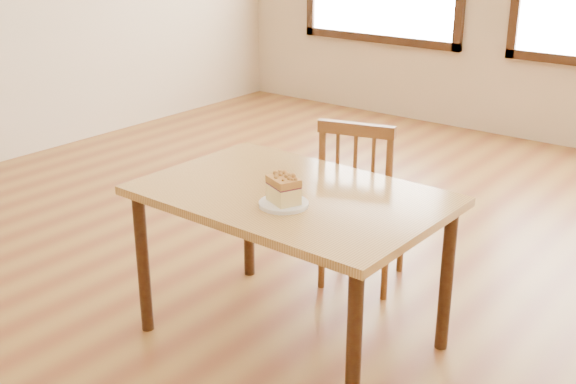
# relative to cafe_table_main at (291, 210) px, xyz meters

# --- Properties ---
(ground) EXTENTS (8.00, 8.00, 0.00)m
(ground) POSITION_rel_cafe_table_main_xyz_m (-0.03, -0.06, -0.66)
(ground) COLOR brown
(cafe_table_main) EXTENTS (1.35, 0.91, 0.75)m
(cafe_table_main) POSITION_rel_cafe_table_main_xyz_m (0.00, 0.00, 0.00)
(cafe_table_main) COLOR tan
(cafe_table_main) RESTS_ON ground
(cafe_chair_main) EXTENTS (0.53, 0.53, 0.96)m
(cafe_chair_main) POSITION_rel_cafe_table_main_xyz_m (-0.05, 0.68, -0.18)
(cafe_chair_main) COLOR brown
(cafe_chair_main) RESTS_ON ground
(plate) EXTENTS (0.21, 0.21, 0.02)m
(plate) POSITION_rel_cafe_table_main_xyz_m (0.08, -0.15, 0.09)
(plate) COLOR white
(plate) RESTS_ON cafe_table_main
(cake_slice) EXTENTS (0.17, 0.15, 0.13)m
(cake_slice) POSITION_rel_cafe_table_main_xyz_m (0.08, -0.15, 0.16)
(cake_slice) COLOR #FEEB90
(cake_slice) RESTS_ON plate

